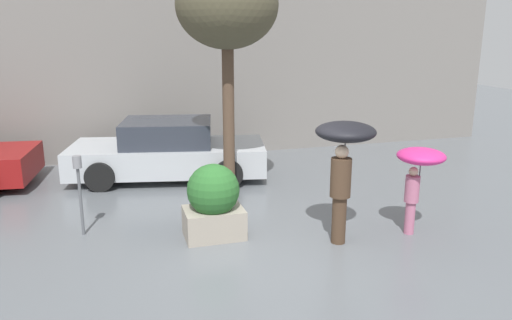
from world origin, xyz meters
TOP-DOWN VIEW (x-y plane):
  - ground_plane at (0.00, 0.00)m, footprint 40.00×40.00m
  - building_facade at (0.00, 6.50)m, footprint 18.00×0.30m
  - planter_box at (-0.45, 0.88)m, footprint 0.95×0.85m
  - person_adult at (1.47, 0.17)m, footprint 0.93×0.93m
  - person_child at (2.77, 0.09)m, footprint 0.77×0.77m
  - parked_car_near at (-0.76, 4.51)m, footprint 4.61×2.65m
  - street_tree at (0.24, 2.69)m, footprint 1.89×1.89m
  - parking_meter at (-2.51, 1.57)m, footprint 0.14×0.14m

SIDE VIEW (x-z plane):
  - ground_plane at x=0.00m, z-range 0.00..0.00m
  - parked_car_near at x=-0.76m, z-range -0.06..1.27m
  - planter_box at x=-0.45m, z-range 0.00..1.22m
  - parking_meter at x=-2.51m, z-range 0.29..1.63m
  - person_child at x=2.77m, z-range 0.45..1.90m
  - person_adult at x=1.47m, z-range 0.54..2.47m
  - building_facade at x=0.00m, z-range 0.00..6.00m
  - street_tree at x=0.24m, z-range 1.40..5.93m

